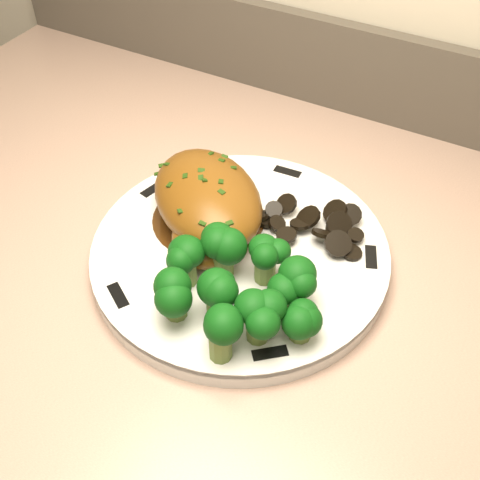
% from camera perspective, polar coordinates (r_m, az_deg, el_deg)
% --- Properties ---
extents(plate, '(0.38, 0.38, 0.02)m').
position_cam_1_polar(plate, '(0.62, -0.00, -1.31)').
color(plate, silver).
rests_on(plate, counter).
extents(rim_accent_0, '(0.02, 0.03, 0.00)m').
position_cam_1_polar(rim_accent_0, '(0.62, 12.31, -1.61)').
color(rim_accent_0, black).
rests_on(rim_accent_0, plate).
extents(rim_accent_1, '(0.03, 0.01, 0.00)m').
position_cam_1_polar(rim_accent_1, '(0.71, 4.52, 6.45)').
color(rim_accent_1, black).
rests_on(rim_accent_1, plate).
extents(rim_accent_2, '(0.02, 0.03, 0.00)m').
position_cam_1_polar(rim_accent_2, '(0.69, -8.19, 4.80)').
color(rim_accent_2, black).
rests_on(rim_accent_2, plate).
extents(rim_accent_3, '(0.03, 0.03, 0.00)m').
position_cam_1_polar(rim_accent_3, '(0.58, -11.49, -5.19)').
color(rim_accent_3, black).
rests_on(rim_accent_3, plate).
extents(rim_accent_4, '(0.03, 0.03, 0.00)m').
position_cam_1_polar(rim_accent_4, '(0.53, 2.86, -10.69)').
color(rim_accent_4, black).
rests_on(rim_accent_4, plate).
extents(gravy_pool, '(0.12, 0.12, 0.00)m').
position_cam_1_polar(gravy_pool, '(0.64, -2.99, 2.02)').
color(gravy_pool, '#3B200A').
rests_on(gravy_pool, plate).
extents(chicken_breast, '(0.19, 0.18, 0.06)m').
position_cam_1_polar(chicken_breast, '(0.62, -3.18, 3.56)').
color(chicken_breast, brown).
rests_on(chicken_breast, plate).
extents(mushroom_pile, '(0.10, 0.08, 0.03)m').
position_cam_1_polar(mushroom_pile, '(0.63, 6.58, 1.24)').
color(mushroom_pile, black).
rests_on(mushroom_pile, plate).
extents(broccoli_florets, '(0.15, 0.13, 0.05)m').
position_cam_1_polar(broccoli_florets, '(0.54, -0.26, -4.91)').
color(broccoli_florets, '#5C7330').
rests_on(broccoli_florets, plate).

